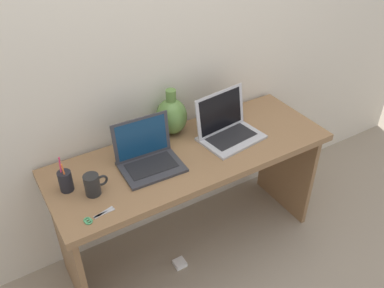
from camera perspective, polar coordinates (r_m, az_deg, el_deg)
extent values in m
plane|color=gray|center=(2.71, 0.00, -13.69)|extent=(6.00, 6.00, 0.00)
cube|color=beige|center=(2.22, -4.43, 12.84)|extent=(4.40, 0.04, 2.40)
cube|color=olive|center=(2.22, 0.00, -1.47)|extent=(1.57, 0.57, 0.04)
cube|color=olive|center=(2.29, -16.71, -14.74)|extent=(0.03, 0.48, 0.70)
cube|color=olive|center=(2.82, 13.05, -2.71)|extent=(0.03, 0.48, 0.70)
cube|color=#333338|center=(2.10, -5.70, -3.20)|extent=(0.32, 0.25, 0.01)
cube|color=black|center=(2.09, -5.72, -3.01)|extent=(0.25, 0.15, 0.00)
cube|color=#333338|center=(2.11, -7.08, 0.91)|extent=(0.31, 0.05, 0.22)
cube|color=navy|center=(2.11, -7.08, 0.91)|extent=(0.27, 0.04, 0.20)
cube|color=#B2B2B7|center=(2.31, 5.53, 0.86)|extent=(0.37, 0.28, 0.01)
cube|color=black|center=(2.30, 5.54, 1.04)|extent=(0.29, 0.18, 0.00)
cube|color=#B2B2B7|center=(2.30, 4.00, 4.55)|extent=(0.34, 0.09, 0.24)
cube|color=black|center=(2.30, 4.00, 4.55)|extent=(0.30, 0.08, 0.21)
ellipsoid|color=#5B843D|center=(2.31, -2.88, 3.90)|extent=(0.18, 0.18, 0.21)
cylinder|color=#5B843D|center=(2.24, -2.98, 6.76)|extent=(0.06, 0.06, 0.07)
cylinder|color=black|center=(1.97, -13.83, -5.58)|extent=(0.07, 0.07, 0.11)
torus|color=black|center=(1.97, -12.51, -5.00)|extent=(0.06, 0.01, 0.06)
cylinder|color=black|center=(2.02, -17.30, -4.99)|extent=(0.07, 0.07, 0.11)
cylinder|color=orange|center=(1.99, -17.42, -4.20)|extent=(0.02, 0.01, 0.13)
cylinder|color=#D83359|center=(2.00, -17.90, -3.70)|extent=(0.02, 0.02, 0.15)
cube|color=#B7B7BC|center=(1.90, -12.28, -9.36)|extent=(0.10, 0.04, 0.00)
cube|color=#B7B7BC|center=(1.89, -12.20, -9.45)|extent=(0.10, 0.02, 0.00)
torus|color=#4CA566|center=(1.87, -14.29, -10.50)|extent=(0.03, 0.03, 0.01)
torus|color=#4CA566|center=(1.88, -14.46, -10.28)|extent=(0.03, 0.03, 0.01)
cube|color=white|center=(2.59, -1.74, -16.37)|extent=(0.07, 0.07, 0.03)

